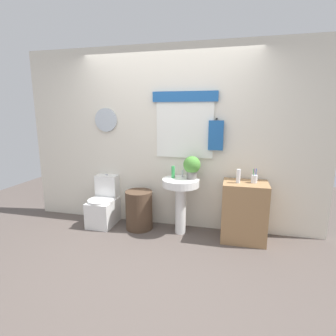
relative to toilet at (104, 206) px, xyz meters
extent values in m
plane|color=#564C47|center=(0.95, -0.89, -0.28)|extent=(8.00, 8.00, 0.00)
cube|color=silver|center=(0.95, 0.26, 1.02)|extent=(4.40, 0.10, 2.60)
cube|color=white|center=(1.20, 0.20, 1.16)|extent=(0.80, 0.03, 0.78)
cube|color=#235BA3|center=(1.20, 0.18, 1.61)|extent=(0.90, 0.04, 0.14)
cylinder|color=silver|center=(0.00, 0.19, 1.28)|extent=(0.35, 0.03, 0.35)
cylinder|color=black|center=(1.63, 0.18, 1.31)|extent=(0.02, 0.06, 0.02)
cube|color=#235BA3|center=(1.63, 0.16, 1.09)|extent=(0.20, 0.05, 0.40)
cube|color=white|center=(0.00, -0.04, -0.09)|extent=(0.36, 0.50, 0.38)
cylinder|color=white|center=(0.00, -0.10, 0.12)|extent=(0.38, 0.38, 0.03)
cube|color=white|center=(0.00, 0.13, 0.27)|extent=(0.34, 0.18, 0.35)
cylinder|color=silver|center=(0.00, 0.13, 0.46)|extent=(0.04, 0.04, 0.02)
cylinder|color=#4C3828|center=(0.58, -0.04, 0.00)|extent=(0.39, 0.39, 0.57)
cylinder|color=white|center=(1.20, -0.04, 0.06)|extent=(0.15, 0.15, 0.69)
cylinder|color=white|center=(1.20, -0.04, 0.45)|extent=(0.51, 0.51, 0.10)
cylinder|color=silver|center=(1.20, 0.08, 0.55)|extent=(0.03, 0.03, 0.10)
cube|color=#9E754C|center=(2.05, -0.04, 0.11)|extent=(0.57, 0.44, 0.79)
cylinder|color=green|center=(1.08, 0.01, 0.59)|extent=(0.05, 0.05, 0.17)
cylinder|color=slate|center=(1.34, 0.02, 0.55)|extent=(0.14, 0.14, 0.10)
sphere|color=#4C8E38|center=(1.34, 0.02, 0.70)|extent=(0.24, 0.24, 0.24)
cylinder|color=white|center=(1.95, -0.08, 0.60)|extent=(0.05, 0.05, 0.18)
cylinder|color=silver|center=(2.15, -0.02, 0.56)|extent=(0.08, 0.08, 0.10)
cylinder|color=blue|center=(2.17, -0.01, 0.60)|extent=(0.01, 0.02, 0.18)
cylinder|color=purple|center=(2.14, 0.00, 0.60)|extent=(0.03, 0.03, 0.18)
cylinder|color=green|center=(2.14, -0.03, 0.60)|extent=(0.03, 0.02, 0.18)
camera|label=1|loc=(1.87, -3.48, 1.40)|focal=28.29mm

